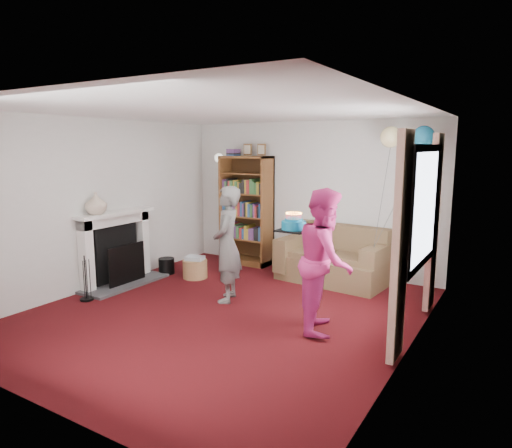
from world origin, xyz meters
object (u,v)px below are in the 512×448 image
Objects in this scene: person_magenta at (325,260)px; birthday_cake at (294,225)px; person_striped at (227,244)px; bookcase at (247,211)px; sofa at (334,260)px.

person_magenta is 0.59m from birthday_cake.
person_magenta reaches higher than person_striped.
bookcase reaches higher than birthday_cake.
person_magenta is at bearing -41.55° from bookcase.
bookcase is 3.19m from person_magenta.
person_striped is at bearing 173.11° from birthday_cake.
birthday_cake is (-0.47, 0.12, 0.34)m from person_magenta.
person_striped is 0.96× the size of person_magenta.
person_striped is 1.13m from birthday_cake.
birthday_cake is (0.16, -1.76, 0.83)m from sofa.
person_striped is (0.86, -1.87, -0.16)m from bookcase.
person_magenta is at bearing -66.06° from sofa.
bookcase is 1.30× the size of person_magenta.
person_magenta reaches higher than sofa.
sofa is 1.95m from birthday_cake.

